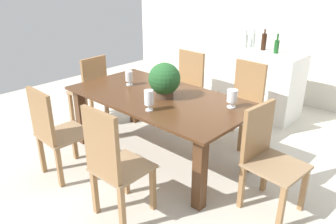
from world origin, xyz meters
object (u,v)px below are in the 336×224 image
(wine_bottle_tall, at_px, (245,41))
(wine_bottle_clear, at_px, (253,40))
(chair_foot_end, at_px, (266,153))
(crystal_vase_right, at_px, (149,98))
(wine_bottle_amber, at_px, (264,42))
(chair_far_left, at_px, (186,83))
(wine_bottle_green, at_px, (277,46))
(kitchen_counter, at_px, (246,80))
(chair_near_right, at_px, (112,161))
(chair_far_right, at_px, (244,98))
(chair_near_left, at_px, (54,130))
(crystal_vase_left, at_px, (129,77))
(chair_head_end, at_px, (91,87))
(dining_table, at_px, (159,106))
(wine_glass, at_px, (171,77))
(flower_centerpiece, at_px, (164,80))
(crystal_vase_center_near, at_px, (232,97))

(wine_bottle_tall, xyz_separation_m, wine_bottle_clear, (0.07, 0.11, 0.01))
(chair_foot_end, bearing_deg, crystal_vase_right, 113.96)
(wine_bottle_amber, bearing_deg, chair_far_left, -122.43)
(wine_bottle_green, height_order, wine_bottle_amber, wine_bottle_amber)
(kitchen_counter, bearing_deg, wine_bottle_green, 1.45)
(chair_near_right, relative_size, chair_far_right, 1.04)
(chair_near_left, height_order, crystal_vase_left, chair_near_left)
(chair_near_left, distance_m, wine_bottle_green, 3.13)
(chair_far_right, relative_size, chair_head_end, 1.03)
(chair_far_left, relative_size, chair_head_end, 1.02)
(kitchen_counter, bearing_deg, wine_bottle_tall, 150.72)
(chair_far_right, xyz_separation_m, kitchen_counter, (-0.50, 0.90, -0.07))
(wine_bottle_clear, bearing_deg, dining_table, -88.30)
(wine_glass, bearing_deg, wine_bottle_green, 71.32)
(wine_bottle_clear, bearing_deg, wine_bottle_green, -18.67)
(chair_foot_end, relative_size, wine_bottle_amber, 3.17)
(chair_head_end, bearing_deg, chair_far_left, 136.54)
(crystal_vase_left, relative_size, wine_bottle_clear, 0.64)
(crystal_vase_right, height_order, kitchen_counter, same)
(dining_table, height_order, chair_near_right, chair_near_right)
(chair_near_right, distance_m, wine_glass, 1.54)
(flower_centerpiece, distance_m, wine_bottle_amber, 2.01)
(crystal_vase_left, bearing_deg, wine_bottle_tall, 78.59)
(chair_far_left, distance_m, wine_glass, 0.81)
(dining_table, bearing_deg, chair_near_right, -65.46)
(kitchen_counter, bearing_deg, crystal_vase_center_near, -64.53)
(flower_centerpiece, bearing_deg, chair_foot_end, 0.10)
(chair_near_right, distance_m, wine_bottle_clear, 3.20)
(chair_far_left, relative_size, chair_near_right, 0.94)
(flower_centerpiece, bearing_deg, chair_near_left, -117.90)
(wine_bottle_green, bearing_deg, wine_glass, -108.68)
(chair_far_left, bearing_deg, chair_far_right, 1.02)
(chair_foot_end, xyz_separation_m, kitchen_counter, (-1.33, 1.92, -0.05))
(wine_glass, bearing_deg, crystal_vase_right, -62.75)
(chair_far_left, xyz_separation_m, chair_head_end, (-0.85, -1.02, -0.01))
(dining_table, relative_size, flower_centerpiece, 5.41)
(chair_near_left, height_order, wine_bottle_amber, wine_bottle_amber)
(crystal_vase_right, bearing_deg, crystal_vase_left, 152.37)
(crystal_vase_center_near, relative_size, wine_bottle_green, 0.69)
(crystal_vase_center_near, height_order, crystal_vase_right, crystal_vase_right)
(crystal_vase_center_near, bearing_deg, wine_bottle_green, 102.63)
(crystal_vase_left, xyz_separation_m, wine_bottle_tall, (0.40, 1.96, 0.21))
(chair_far_right, height_order, kitchen_counter, chair_far_right)
(chair_far_right, xyz_separation_m, chair_near_left, (-0.94, -2.05, -0.01))
(chair_head_end, height_order, chair_near_left, chair_near_left)
(wine_bottle_clear, bearing_deg, chair_near_right, -80.34)
(flower_centerpiece, relative_size, kitchen_counter, 0.24)
(chair_far_right, xyz_separation_m, wine_bottle_amber, (-0.31, 0.98, 0.52))
(dining_table, relative_size, chair_near_right, 1.99)
(crystal_vase_right, xyz_separation_m, kitchen_counter, (-0.25, 2.29, -0.39))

